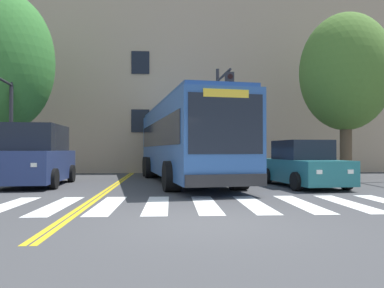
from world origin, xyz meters
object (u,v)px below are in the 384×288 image
(car_teal_far_lane, at_px, (303,166))
(traffic_light_overhead, at_px, (222,105))
(car_navy_near_lane, at_px, (37,157))
(city_bus, at_px, (184,140))
(street_tree_curbside_small, at_px, (5,62))
(street_tree_curbside_large, at_px, (345,72))

(car_teal_far_lane, xyz_separation_m, traffic_light_overhead, (-2.78, 2.54, 2.65))
(car_navy_near_lane, distance_m, car_teal_far_lane, 10.54)
(city_bus, xyz_separation_m, street_tree_curbside_small, (-8.38, 1.37, 3.68))
(car_navy_near_lane, xyz_separation_m, street_tree_curbside_small, (-2.42, 2.71, 4.39))
(city_bus, height_order, car_teal_far_lane, city_bus)
(city_bus, distance_m, street_tree_curbside_small, 9.25)
(car_navy_near_lane, relative_size, street_tree_curbside_large, 0.61)
(car_navy_near_lane, relative_size, car_teal_far_lane, 1.08)
(car_teal_far_lane, height_order, street_tree_curbside_small, street_tree_curbside_small)
(city_bus, distance_m, car_teal_far_lane, 5.25)
(city_bus, xyz_separation_m, traffic_light_overhead, (1.73, 0.07, 1.61))
(street_tree_curbside_small, bearing_deg, city_bus, -9.28)
(car_teal_far_lane, relative_size, street_tree_curbside_small, 0.52)
(city_bus, xyz_separation_m, car_teal_far_lane, (4.52, -2.47, -1.04))
(car_teal_far_lane, xyz_separation_m, street_tree_curbside_small, (-12.89, 3.84, 4.72))
(car_teal_far_lane, distance_m, street_tree_curbside_large, 6.65)
(city_bus, height_order, traffic_light_overhead, traffic_light_overhead)
(city_bus, xyz_separation_m, car_navy_near_lane, (-5.96, -1.35, -0.71))
(car_teal_far_lane, relative_size, street_tree_curbside_large, 0.57)
(city_bus, height_order, car_navy_near_lane, city_bus)
(street_tree_curbside_small, bearing_deg, car_navy_near_lane, -48.33)
(traffic_light_overhead, xyz_separation_m, street_tree_curbside_large, (6.27, 0.99, 1.78))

